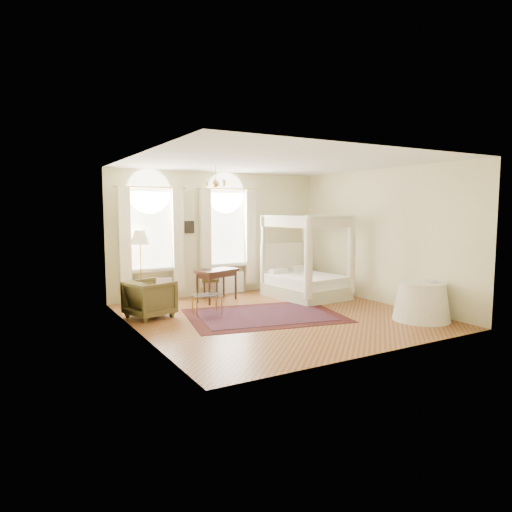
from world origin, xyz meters
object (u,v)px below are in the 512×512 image
(nightstand, at_px, (303,277))
(coffee_table, at_px, (207,296))
(armchair, at_px, (150,299))
(canopy_bed, at_px, (306,279))
(stool, at_px, (211,281))
(writing_desk, at_px, (217,274))
(floor_lamp, at_px, (140,241))
(side_table, at_px, (422,301))

(nightstand, relative_size, coffee_table, 0.85)
(armchair, xyz_separation_m, coffee_table, (1.19, -0.33, -0.01))
(canopy_bed, height_order, stool, canopy_bed)
(armchair, bearing_deg, coffee_table, -122.44)
(canopy_bed, relative_size, armchair, 2.41)
(nightstand, bearing_deg, writing_desk, -169.35)
(nightstand, bearing_deg, stool, 180.00)
(stool, distance_m, floor_lamp, 2.16)
(writing_desk, height_order, stool, writing_desk)
(nightstand, xyz_separation_m, writing_desk, (-3.09, -0.58, 0.39))
(nightstand, xyz_separation_m, stool, (-3.00, 0.00, 0.12))
(stool, bearing_deg, armchair, -145.19)
(armchair, bearing_deg, nightstand, -91.21)
(canopy_bed, relative_size, stool, 3.71)
(floor_lamp, bearing_deg, stool, 0.00)
(stool, bearing_deg, nightstand, 0.00)
(writing_desk, relative_size, coffee_table, 1.72)
(canopy_bed, relative_size, floor_lamp, 1.19)
(writing_desk, relative_size, floor_lamp, 0.66)
(coffee_table, distance_m, side_table, 4.60)
(floor_lamp, xyz_separation_m, side_table, (4.66, -4.50, -1.15))
(armchair, distance_m, floor_lamp, 1.85)
(canopy_bed, xyz_separation_m, writing_desk, (-2.25, 0.72, 0.20))
(stool, relative_size, coffee_table, 0.83)
(side_table, bearing_deg, armchair, 147.84)
(stool, relative_size, floor_lamp, 0.32)
(writing_desk, xyz_separation_m, armchair, (-1.98, -0.85, -0.28))
(nightstand, xyz_separation_m, floor_lamp, (-4.85, -0.00, 1.25))
(stool, bearing_deg, writing_desk, -98.60)
(armchair, distance_m, coffee_table, 1.23)
(armchair, bearing_deg, floor_lamp, -25.61)
(writing_desk, bearing_deg, armchair, -156.65)
(canopy_bed, distance_m, writing_desk, 2.37)
(nightstand, bearing_deg, coffee_table, -155.58)
(nightstand, relative_size, floor_lamp, 0.33)
(coffee_table, distance_m, floor_lamp, 2.32)
(writing_desk, relative_size, side_table, 1.02)
(canopy_bed, relative_size, coffee_table, 3.08)
(side_table, bearing_deg, nightstand, 87.58)
(nightstand, relative_size, side_table, 0.51)
(canopy_bed, bearing_deg, floor_lamp, 162.02)
(armchair, relative_size, coffee_table, 1.28)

